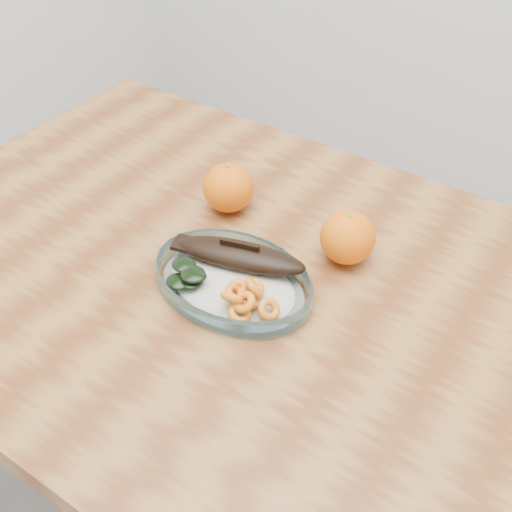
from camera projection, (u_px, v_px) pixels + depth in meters
name	position (u px, v px, depth m)	size (l,w,h in m)	color
dining_table	(240.00, 320.00, 1.02)	(1.20, 0.80, 0.75)	brown
plated_meal	(233.00, 279.00, 0.92)	(0.46, 0.46, 0.08)	white
orange_left	(228.00, 188.00, 1.06)	(0.08, 0.08, 0.08)	#EF4504
orange_right	(348.00, 238.00, 0.96)	(0.08, 0.08, 0.08)	#EF4504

